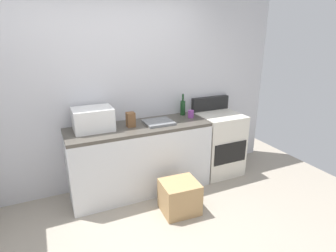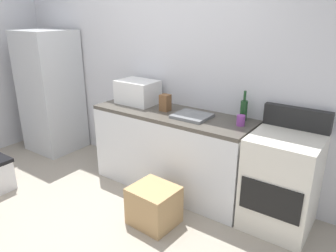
% 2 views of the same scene
% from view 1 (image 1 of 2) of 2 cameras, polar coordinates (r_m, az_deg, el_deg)
% --- Properties ---
extents(wall_back, '(5.00, 0.10, 2.60)m').
position_cam_1_polar(wall_back, '(3.64, -12.57, 7.01)').
color(wall_back, silver).
rests_on(wall_back, ground_plane).
extents(kitchen_counter, '(1.80, 0.60, 0.90)m').
position_cam_1_polar(kitchen_counter, '(3.66, -5.80, -6.63)').
color(kitchen_counter, silver).
rests_on(kitchen_counter, ground_plane).
extents(stove_oven, '(0.60, 0.61, 1.10)m').
position_cam_1_polar(stove_oven, '(4.17, 10.22, -3.33)').
color(stove_oven, silver).
rests_on(stove_oven, ground_plane).
extents(microwave, '(0.46, 0.34, 0.27)m').
position_cam_1_polar(microwave, '(3.40, -15.19, 1.37)').
color(microwave, white).
rests_on(microwave, kitchen_counter).
extents(sink_basin, '(0.36, 0.32, 0.03)m').
position_cam_1_polar(sink_basin, '(3.56, -1.96, 0.77)').
color(sink_basin, slate).
rests_on(sink_basin, kitchen_counter).
extents(wine_bottle, '(0.07, 0.07, 0.30)m').
position_cam_1_polar(wine_bottle, '(3.91, 3.06, 3.86)').
color(wine_bottle, '#193F1E').
rests_on(wine_bottle, kitchen_counter).
extents(coffee_mug, '(0.08, 0.08, 0.10)m').
position_cam_1_polar(coffee_mug, '(3.81, 4.73, 2.49)').
color(coffee_mug, purple).
rests_on(coffee_mug, kitchen_counter).
extents(knife_block, '(0.10, 0.10, 0.18)m').
position_cam_1_polar(knife_block, '(3.45, -7.69, 1.32)').
color(knife_block, brown).
rests_on(knife_block, kitchen_counter).
extents(cardboard_box_small, '(0.44, 0.40, 0.38)m').
position_cam_1_polar(cardboard_box_small, '(3.34, 2.42, -14.36)').
color(cardboard_box_small, tan).
rests_on(cardboard_box_small, ground_plane).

